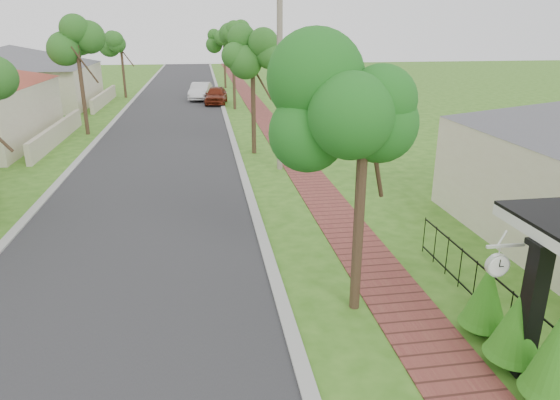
{
  "coord_description": "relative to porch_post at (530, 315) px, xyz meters",
  "views": [
    {
      "loc": [
        -0.88,
        -7.75,
        5.83
      ],
      "look_at": [
        1.02,
        4.59,
        1.5
      ],
      "focal_mm": 32.0,
      "sensor_mm": 36.0,
      "label": 1
    }
  ],
  "objects": [
    {
      "name": "ground",
      "position": [
        -4.55,
        1.0,
        -1.12
      ],
      "size": [
        160.0,
        160.0,
        0.0
      ],
      "primitive_type": "plane",
      "color": "#326418",
      "rests_on": "ground"
    },
    {
      "name": "road",
      "position": [
        -7.55,
        21.0,
        -1.12
      ],
      "size": [
        7.0,
        120.0,
        0.02
      ],
      "primitive_type": "cube",
      "color": "#28282B",
      "rests_on": "ground"
    },
    {
      "name": "kerb_right",
      "position": [
        -3.9,
        21.0,
        -1.12
      ],
      "size": [
        0.3,
        120.0,
        0.1
      ],
      "primitive_type": "cube",
      "color": "#9E9E99",
      "rests_on": "ground"
    },
    {
      "name": "kerb_left",
      "position": [
        -11.2,
        21.0,
        -1.12
      ],
      "size": [
        0.3,
        120.0,
        0.1
      ],
      "primitive_type": "cube",
      "color": "#9E9E99",
      "rests_on": "ground"
    },
    {
      "name": "sidewalk",
      "position": [
        -1.3,
        21.0,
        -1.12
      ],
      "size": [
        1.5,
        120.0,
        0.03
      ],
      "primitive_type": "cube",
      "color": "brown",
      "rests_on": "ground"
    },
    {
      "name": "porch_post",
      "position": [
        0.0,
        0.0,
        0.0
      ],
      "size": [
        0.48,
        0.48,
        2.52
      ],
      "color": "black",
      "rests_on": "ground"
    },
    {
      "name": "picket_fence",
      "position": [
        0.35,
        1.0,
        -0.59
      ],
      "size": [
        0.03,
        8.02,
        1.0
      ],
      "color": "black",
      "rests_on": "ground"
    },
    {
      "name": "street_trees",
      "position": [
        -7.42,
        27.84,
        3.42
      ],
      "size": [
        10.7,
        37.65,
        5.89
      ],
      "color": "#382619",
      "rests_on": "ground"
    },
    {
      "name": "hedge_row",
      "position": [
        -0.1,
        -0.01,
        -0.29
      ],
      "size": [
        0.91,
        2.97,
        2.04
      ],
      "color": "#256313",
      "rests_on": "ground"
    },
    {
      "name": "far_house_grey",
      "position": [
        -19.52,
        35.0,
        1.22
      ],
      "size": [
        15.56,
        15.56,
        4.6
      ],
      "color": "beige",
      "rests_on": "ground"
    },
    {
      "name": "parked_car_red",
      "position": [
        -4.33,
        33.95,
        -0.44
      ],
      "size": [
        2.08,
        4.18,
        1.37
      ],
      "primitive_type": "imported",
      "rotation": [
        0.0,
        0.0,
        -0.12
      ],
      "color": "maroon",
      "rests_on": "ground"
    },
    {
      "name": "parked_car_white",
      "position": [
        -5.55,
        36.61,
        -0.42
      ],
      "size": [
        2.14,
        4.42,
        1.4
      ],
      "primitive_type": "imported",
      "rotation": [
        0.0,
        0.0,
        -0.16
      ],
      "color": "silver",
      "rests_on": "ground"
    },
    {
      "name": "near_tree",
      "position": [
        -2.35,
        2.5,
        3.08
      ],
      "size": [
        2.05,
        2.05,
        5.27
      ],
      "color": "#382619",
      "rests_on": "ground"
    },
    {
      "name": "utility_pole",
      "position": [
        -2.25,
        13.95,
        3.17
      ],
      "size": [
        1.2,
        0.24,
        8.47
      ],
      "color": "gray",
      "rests_on": "ground"
    },
    {
      "name": "station_clock",
      "position": [
        -0.49,
        0.4,
        0.83
      ],
      "size": [
        0.71,
        0.13,
        0.6
      ],
      "color": "white",
      "rests_on": "ground"
    }
  ]
}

